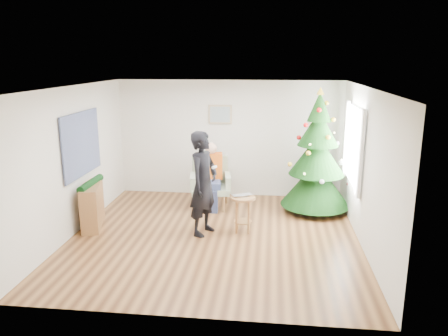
# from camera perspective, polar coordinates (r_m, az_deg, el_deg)

# --- Properties ---
(floor) EXTENTS (5.00, 5.00, 0.00)m
(floor) POSITION_cam_1_polar(r_m,az_deg,el_deg) (7.80, -1.24, -8.92)
(floor) COLOR brown
(floor) RESTS_ON ground
(ceiling) EXTENTS (5.00, 5.00, 0.00)m
(ceiling) POSITION_cam_1_polar(r_m,az_deg,el_deg) (7.19, -1.36, 10.51)
(ceiling) COLOR white
(ceiling) RESTS_ON wall_back
(wall_back) EXTENTS (5.00, 0.00, 5.00)m
(wall_back) POSITION_cam_1_polar(r_m,az_deg,el_deg) (9.82, 0.68, 3.84)
(wall_back) COLOR silver
(wall_back) RESTS_ON floor
(wall_front) EXTENTS (5.00, 0.00, 5.00)m
(wall_front) POSITION_cam_1_polar(r_m,az_deg,el_deg) (5.03, -5.17, -6.33)
(wall_front) COLOR silver
(wall_front) RESTS_ON floor
(wall_left) EXTENTS (0.00, 5.00, 5.00)m
(wall_left) POSITION_cam_1_polar(r_m,az_deg,el_deg) (8.11, -19.09, 0.85)
(wall_left) COLOR silver
(wall_left) RESTS_ON floor
(wall_right) EXTENTS (0.00, 5.00, 5.00)m
(wall_right) POSITION_cam_1_polar(r_m,az_deg,el_deg) (7.48, 18.04, -0.13)
(wall_right) COLOR silver
(wall_right) RESTS_ON floor
(window_panel) EXTENTS (0.04, 1.30, 1.40)m
(window_panel) POSITION_cam_1_polar(r_m,az_deg,el_deg) (8.39, 16.64, 2.87)
(window_panel) COLOR white
(window_panel) RESTS_ON wall_right
(curtains) EXTENTS (0.05, 1.75, 1.50)m
(curtains) POSITION_cam_1_polar(r_m,az_deg,el_deg) (8.39, 16.44, 2.87)
(curtains) COLOR white
(curtains) RESTS_ON wall_right
(christmas_tree) EXTENTS (1.40, 1.40, 2.52)m
(christmas_tree) POSITION_cam_1_polar(r_m,az_deg,el_deg) (8.94, 12.05, 1.43)
(christmas_tree) COLOR #3F2816
(christmas_tree) RESTS_ON floor
(stool) EXTENTS (0.44, 0.44, 0.66)m
(stool) POSITION_cam_1_polar(r_m,az_deg,el_deg) (7.89, 2.49, -6.02)
(stool) COLOR brown
(stool) RESTS_ON floor
(laptop) EXTENTS (0.43, 0.36, 0.03)m
(laptop) POSITION_cam_1_polar(r_m,az_deg,el_deg) (7.78, 2.51, -3.69)
(laptop) COLOR silver
(laptop) RESTS_ON stool
(armchair) EXTENTS (0.92, 0.86, 1.04)m
(armchair) POSITION_cam_1_polar(r_m,az_deg,el_deg) (9.21, -1.79, -2.71)
(armchair) COLOR gray
(armchair) RESTS_ON floor
(seated_person) EXTENTS (0.50, 0.70, 1.36)m
(seated_person) POSITION_cam_1_polar(r_m,az_deg,el_deg) (9.06, -1.79, -0.90)
(seated_person) COLOR navy
(seated_person) RESTS_ON armchair
(standing_man) EXTENTS (0.66, 0.79, 1.85)m
(standing_man) POSITION_cam_1_polar(r_m,az_deg,el_deg) (7.65, -2.70, -2.04)
(standing_man) COLOR black
(standing_man) RESTS_ON floor
(game_controller) EXTENTS (0.08, 0.13, 0.04)m
(game_controller) POSITION_cam_1_polar(r_m,az_deg,el_deg) (7.51, -1.27, 0.12)
(game_controller) COLOR white
(game_controller) RESTS_ON standing_man
(console) EXTENTS (0.55, 1.04, 0.80)m
(console) POSITION_cam_1_polar(r_m,az_deg,el_deg) (8.50, -16.82, -4.68)
(console) COLOR brown
(console) RESTS_ON floor
(garland) EXTENTS (0.14, 0.90, 0.14)m
(garland) POSITION_cam_1_polar(r_m,az_deg,el_deg) (8.38, -17.02, -1.96)
(garland) COLOR black
(garland) RESTS_ON console
(tapestry) EXTENTS (0.03, 1.50, 1.15)m
(tapestry) POSITION_cam_1_polar(r_m,az_deg,el_deg) (8.31, -18.10, 3.00)
(tapestry) COLOR black
(tapestry) RESTS_ON wall_left
(framed_picture) EXTENTS (0.52, 0.05, 0.42)m
(framed_picture) POSITION_cam_1_polar(r_m,az_deg,el_deg) (9.72, -0.52, 7.01)
(framed_picture) COLOR tan
(framed_picture) RESTS_ON wall_back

